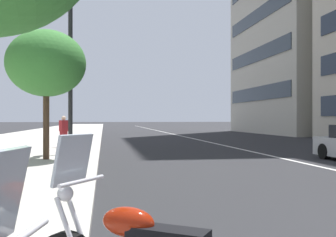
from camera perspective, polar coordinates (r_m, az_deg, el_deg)
The scene contains 5 objects.
sidewalk_right_plaza at distance 32.04m, azimuth -17.89°, elevation -2.76°, with size 160.00×9.35×0.15m, color #B2ADA3.
lane_centre_stripe at distance 37.35m, azimuth 1.80°, elevation -2.48°, with size 110.00×0.16×0.01m, color silver.
street_lamp_with_banners at distance 17.41m, azimuth -12.62°, elevation 12.55°, with size 1.26×2.54×8.95m.
street_tree_near_plaza_corner at distance 15.02m, azimuth -17.01°, elevation 7.50°, with size 2.81×2.81×4.62m.
pedestrian_on_plaza at distance 21.07m, azimuth -14.68°, elevation -1.80°, with size 0.46×0.47×1.59m.
Camera 1 is at (-1.63, 7.10, 1.60)m, focal length 42.66 mm.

